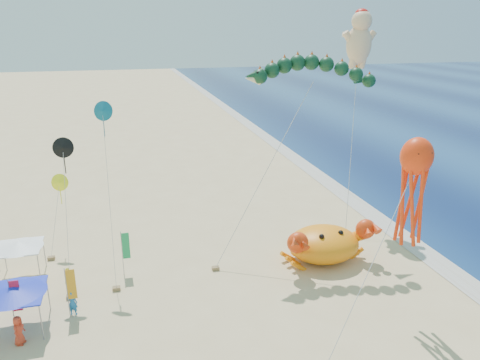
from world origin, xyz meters
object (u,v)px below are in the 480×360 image
object	(u,v)px
dragon_kite	(312,75)
canopy_white	(19,245)
cherub_kite	(360,37)
crab_inflatable	(324,243)
octopus_kite	(413,183)
canopy_blue	(13,290)

from	to	relation	value
dragon_kite	canopy_white	world-z (taller)	dragon_kite
cherub_kite	crab_inflatable	bearing A→B (deg)	-125.44
octopus_kite	canopy_blue	world-z (taller)	octopus_kite
cherub_kite	canopy_blue	size ratio (longest dim) A/B	4.97
dragon_kite	canopy_white	distance (m)	23.17
dragon_kite	octopus_kite	distance (m)	11.71
crab_inflatable	cherub_kite	world-z (taller)	cherub_kite
canopy_blue	canopy_white	world-z (taller)	same
canopy_white	crab_inflatable	bearing A→B (deg)	-8.00
canopy_blue	octopus_kite	bearing A→B (deg)	-10.36
octopus_kite	canopy_white	size ratio (longest dim) A/B	3.45
crab_inflatable	canopy_white	xyz separation A→B (m)	(-20.77, 2.92, 1.07)
dragon_kite	cherub_kite	world-z (taller)	cherub_kite
octopus_kite	cherub_kite	bearing A→B (deg)	73.32
canopy_white	canopy_blue	bearing A→B (deg)	-83.10
dragon_kite	cherub_kite	bearing A→B (deg)	40.53
octopus_kite	crab_inflatable	bearing A→B (deg)	103.35
crab_inflatable	cherub_kite	size ratio (longest dim) A/B	0.40
canopy_blue	canopy_white	distance (m)	6.02
dragon_kite	cherub_kite	xyz separation A→B (m)	(6.62, 5.66, 2.40)
canopy_blue	canopy_white	bearing A→B (deg)	96.90
dragon_kite	canopy_white	xyz separation A→B (m)	(-20.67, -0.59, -10.46)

